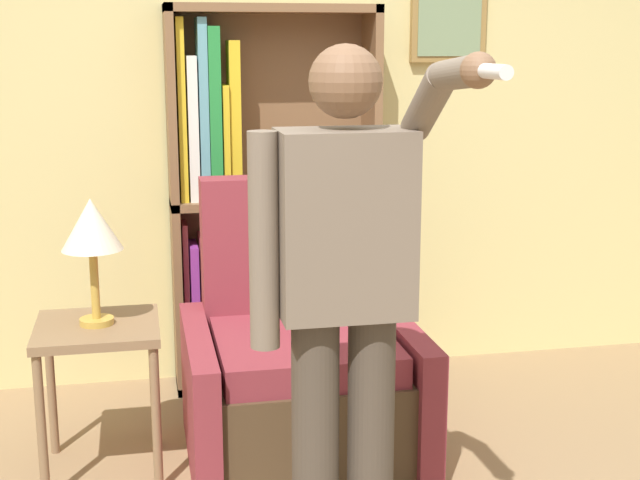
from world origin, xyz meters
name	(u,v)px	position (x,y,z in m)	size (l,w,h in m)	color
wall_back	(277,103)	(0.01, 2.03, 1.40)	(8.00, 0.11, 2.80)	#DBCC84
bookcase	(247,203)	(-0.17, 1.87, 0.93)	(1.02, 0.28, 1.88)	brown
armchair	(299,372)	(-0.07, 1.03, 0.35)	(0.94, 0.90, 1.14)	#4C3823
person_standing	(344,288)	(-0.09, 0.11, 0.97)	(0.55, 0.78, 1.70)	#473D33
side_table	(98,349)	(-0.88, 1.01, 0.52)	(0.48, 0.48, 0.62)	#846647
table_lamp	(92,229)	(-0.88, 1.01, 1.00)	(0.23, 0.23, 0.50)	gold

